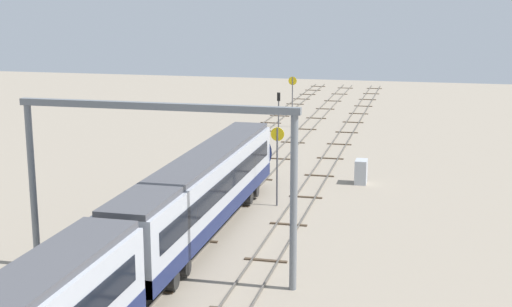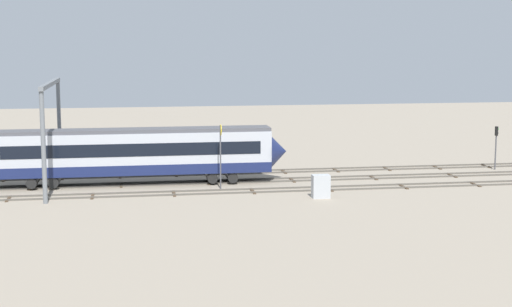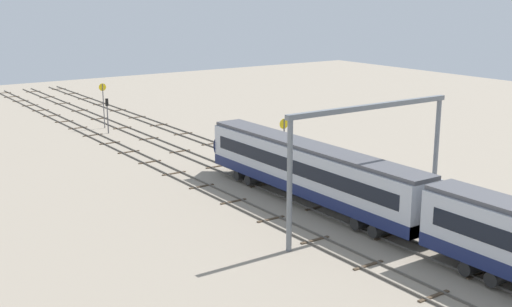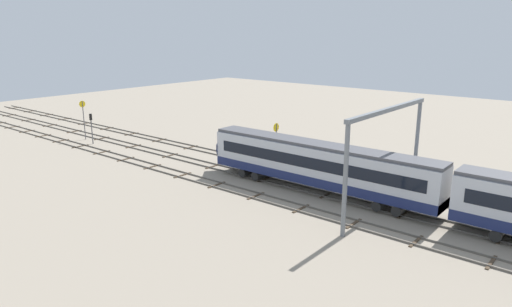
% 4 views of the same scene
% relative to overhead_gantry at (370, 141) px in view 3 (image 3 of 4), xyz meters
% --- Properties ---
extents(ground_plane, '(161.00, 161.00, 0.00)m').
position_rel_overhead_gantry_xyz_m(ground_plane, '(13.37, -0.21, -6.52)').
color(ground_plane, gray).
extents(track_near_foreground, '(145.00, 2.40, 0.16)m').
position_rel_overhead_gantry_xyz_m(track_near_foreground, '(13.37, -4.83, -6.45)').
color(track_near_foreground, '#59544C').
rests_on(track_near_foreground, ground).
extents(track_with_train, '(145.00, 2.40, 0.16)m').
position_rel_overhead_gantry_xyz_m(track_with_train, '(13.37, -0.21, -6.45)').
color(track_with_train, '#59544C').
rests_on(track_with_train, ground).
extents(track_middle, '(145.00, 2.40, 0.16)m').
position_rel_overhead_gantry_xyz_m(track_middle, '(13.37, 4.41, -6.46)').
color(track_middle, '#59544C').
rests_on(track_middle, ground).
extents(overhead_gantry, '(0.40, 14.59, 9.09)m').
position_rel_overhead_gantry_xyz_m(overhead_gantry, '(0.00, 0.00, 0.00)').
color(overhead_gantry, slate).
rests_on(overhead_gantry, ground).
extents(speed_sign_near_foreground, '(0.14, 0.94, 5.64)m').
position_rel_overhead_gantry_xyz_m(speed_sign_near_foreground, '(45.26, 1.56, -2.88)').
color(speed_sign_near_foreground, '#4C4C51').
rests_on(speed_sign_near_foreground, ground).
extents(speed_sign_mid_trackside, '(0.14, 0.94, 5.52)m').
position_rel_overhead_gantry_xyz_m(speed_sign_mid_trackside, '(14.16, -3.22, -2.94)').
color(speed_sign_mid_trackside, '#4C4C51').
rests_on(speed_sign_mid_trackside, ground).
extents(signal_light_trackside_approach, '(0.31, 0.32, 4.26)m').
position_rel_overhead_gantry_xyz_m(signal_light_trackside_approach, '(41.93, 2.43, -3.72)').
color(signal_light_trackside_approach, '#4C4C51').
rests_on(signal_light_trackside_approach, ground).
extents(relay_cabinet, '(1.42, 0.90, 1.88)m').
position_rel_overhead_gantry_xyz_m(relay_cabinet, '(21.67, -8.32, -5.58)').
color(relay_cabinet, '#B2B7BC').
rests_on(relay_cabinet, ground).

